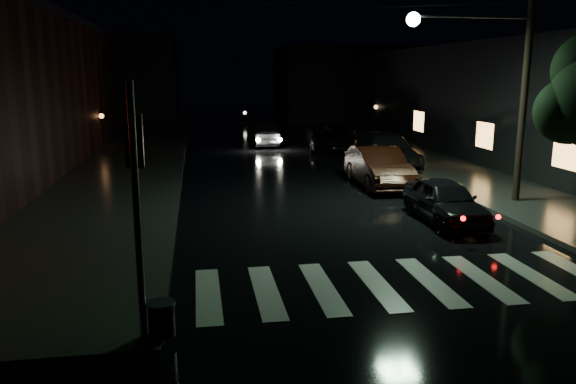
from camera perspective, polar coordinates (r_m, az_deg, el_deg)
name	(u,v)px	position (r m, az deg, el deg)	size (l,w,h in m)	color
ground	(269,301)	(11.40, -1.91, -10.99)	(120.00, 120.00, 0.00)	black
sidewalk_left	(111,178)	(25.07, -17.57, 1.36)	(6.00, 44.00, 0.15)	#282826
sidewalk_right	(442,169)	(27.26, 15.41, 2.31)	(4.00, 44.00, 0.15)	#282826
building_right	(535,100)	(33.84, 23.80, 8.51)	(10.00, 40.00, 6.00)	black
building_far_left	(100,78)	(56.09, -18.52, 10.90)	(14.00, 10.00, 8.00)	black
building_far_right	(350,83)	(57.50, 6.29, 10.95)	(14.00, 10.00, 7.00)	black
crosswalk	(404,283)	(12.55, 11.68, -9.01)	(9.00, 3.00, 0.01)	beige
signal_pole_corner	(150,256)	(9.44, -13.88, -6.28)	(0.68, 0.61, 4.20)	slate
utility_pole	(508,69)	(20.16, 21.43, 11.60)	(4.92, 0.44, 8.00)	black
parked_car_a	(445,201)	(17.63, 15.65, -0.88)	(1.56, 3.88, 1.32)	black
parked_car_b	(378,167)	(22.67, 9.18, 2.52)	(1.67, 4.78, 1.57)	black
parked_car_c	(386,151)	(27.24, 9.96, 4.13)	(2.29, 5.63, 1.64)	black
parked_car_d	(330,136)	(33.75, 4.29, 5.68)	(2.57, 5.58, 1.55)	black
oncoming_car	(263,135)	(35.17, -2.58, 5.82)	(1.47, 4.21, 1.39)	black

